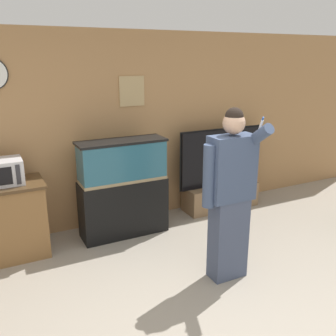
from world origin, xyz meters
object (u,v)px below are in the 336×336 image
object	(u,v)px
tv_on_stand	(221,185)
person_standing	(230,194)
aquarium_on_stand	(123,188)
microwave	(0,172)

from	to	relation	value
tv_on_stand	person_standing	size ratio (longest dim) A/B	0.78
tv_on_stand	aquarium_on_stand	bearing A→B (deg)	-174.08
aquarium_on_stand	person_standing	bearing A→B (deg)	-66.90
person_standing	microwave	bearing A→B (deg)	143.19
aquarium_on_stand	microwave	bearing A→B (deg)	177.26
aquarium_on_stand	tv_on_stand	world-z (taller)	aquarium_on_stand
aquarium_on_stand	person_standing	distance (m)	1.60
microwave	tv_on_stand	distance (m)	3.12
aquarium_on_stand	tv_on_stand	bearing A→B (deg)	5.92
microwave	person_standing	world-z (taller)	person_standing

